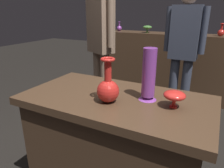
# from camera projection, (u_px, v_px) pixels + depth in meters

# --- Properties ---
(display_plinth) EXTENTS (1.20, 0.64, 0.80)m
(display_plinth) POSITION_uv_depth(u_px,v_px,m) (115.00, 149.00, 1.46)
(display_plinth) COLOR #422D1E
(display_plinth) RESTS_ON ground_plane
(back_display_shelf) EXTENTS (2.60, 0.40, 0.99)m
(back_display_shelf) POSITION_uv_depth(u_px,v_px,m) (178.00, 66.00, 3.27)
(back_display_shelf) COLOR #422D1E
(back_display_shelf) RESTS_ON ground_plane
(vase_centerpiece) EXTENTS (0.14, 0.14, 0.27)m
(vase_centerpiece) POSITION_uv_depth(u_px,v_px,m) (108.00, 88.00, 1.23)
(vase_centerpiece) COLOR red
(vase_centerpiece) RESTS_ON display_plinth
(vase_tall_behind) EXTENTS (0.12, 0.12, 0.10)m
(vase_tall_behind) POSITION_uv_depth(u_px,v_px,m) (175.00, 96.00, 1.16)
(vase_tall_behind) COLOR red
(vase_tall_behind) RESTS_ON display_plinth
(vase_left_accent) EXTENTS (0.11, 0.11, 0.32)m
(vase_left_accent) POSITION_uv_depth(u_px,v_px,m) (149.00, 76.00, 1.24)
(vase_left_accent) COLOR #7A388E
(vase_left_accent) RESTS_ON display_plinth
(shelf_vase_right) EXTENTS (0.09, 0.09, 0.17)m
(shelf_vase_right) POSITION_uv_depth(u_px,v_px,m) (221.00, 32.00, 2.83)
(shelf_vase_right) COLOR red
(shelf_vase_right) RESTS_ON back_display_shelf
(shelf_vase_far_left) EXTENTS (0.08, 0.08, 0.15)m
(shelf_vase_far_left) POSITION_uv_depth(u_px,v_px,m) (119.00, 28.00, 3.56)
(shelf_vase_far_left) COLOR #7A388E
(shelf_vase_far_left) RESTS_ON back_display_shelf
(shelf_vase_center) EXTENTS (0.09, 0.09, 0.14)m
(shelf_vase_center) POSITION_uv_depth(u_px,v_px,m) (182.00, 29.00, 3.07)
(shelf_vase_center) COLOR #E55B1E
(shelf_vase_center) RESTS_ON back_display_shelf
(shelf_vase_left) EXTENTS (0.14, 0.14, 0.11)m
(shelf_vase_left) POSITION_uv_depth(u_px,v_px,m) (147.00, 27.00, 3.26)
(shelf_vase_left) COLOR #477A38
(shelf_vase_left) RESTS_ON back_display_shelf
(visitor_near_left) EXTENTS (0.43, 0.30, 1.73)m
(visitor_near_left) POSITION_uv_depth(u_px,v_px,m) (101.00, 37.00, 2.41)
(visitor_near_left) COLOR #846B56
(visitor_near_left) RESTS_ON ground_plane
(visitor_center_back) EXTENTS (0.47, 0.19, 1.56)m
(visitor_center_back) POSITION_uv_depth(u_px,v_px,m) (184.00, 47.00, 2.47)
(visitor_center_back) COLOR #333847
(visitor_center_back) RESTS_ON ground_plane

